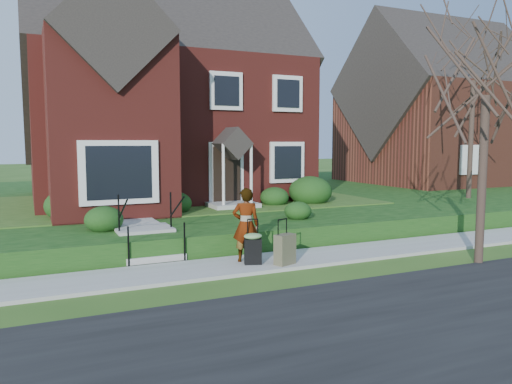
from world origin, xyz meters
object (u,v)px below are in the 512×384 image
suitcase_black (253,247)px  suitcase_olive (285,249)px  woman (246,225)px  tree_verge (487,79)px  front_steps (148,238)px

suitcase_black → suitcase_olive: suitcase_olive is taller
suitcase_black → woman: bearing=116.2°
suitcase_black → tree_verge: (5.05, -1.83, 3.81)m
front_steps → tree_verge: tree_verge is taller
woman → suitcase_olive: (0.69, -0.64, -0.51)m
suitcase_olive → suitcase_black: bearing=132.8°
woman → tree_verge: tree_verge is taller
front_steps → tree_verge: 8.85m
woman → suitcase_black: woman is taller
woman → suitcase_olive: size_ratio=1.65×
front_steps → suitcase_olive: bearing=-41.7°
woman → tree_verge: bearing=178.4°
woman → tree_verge: (5.09, -2.15, 3.35)m
woman → suitcase_olive: bearing=158.4°
front_steps → woman: woman is taller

